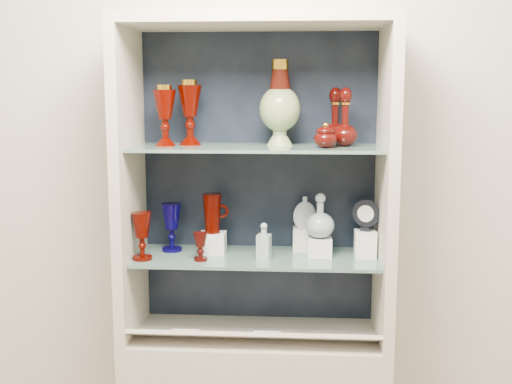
# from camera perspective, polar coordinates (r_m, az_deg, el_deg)

# --- Properties ---
(wall_back) EXTENTS (3.50, 0.02, 2.80)m
(wall_back) POSITION_cam_1_polar(r_m,az_deg,el_deg) (2.59, 0.33, 2.94)
(wall_back) COLOR beige
(wall_back) RESTS_ON ground
(cabinet_back_panel) EXTENTS (0.98, 0.02, 1.15)m
(cabinet_back_panel) POSITION_cam_1_polar(r_m,az_deg,el_deg) (2.57, 0.28, 1.21)
(cabinet_back_panel) COLOR black
(cabinet_back_panel) RESTS_ON cabinet_base
(cabinet_side_left) EXTENTS (0.04, 0.40, 1.15)m
(cabinet_side_left) POSITION_cam_1_polar(r_m,az_deg,el_deg) (2.47, -11.20, 0.69)
(cabinet_side_left) COLOR #B8AF9E
(cabinet_side_left) RESTS_ON cabinet_base
(cabinet_side_right) EXTENTS (0.04, 0.40, 1.15)m
(cabinet_side_right) POSITION_cam_1_polar(r_m,az_deg,el_deg) (2.40, 11.50, 0.47)
(cabinet_side_right) COLOR #B8AF9E
(cabinet_side_right) RESTS_ON cabinet_base
(cabinet_top_cap) EXTENTS (1.00, 0.40, 0.04)m
(cabinet_top_cap) POSITION_cam_1_polar(r_m,az_deg,el_deg) (2.37, 0.00, 14.95)
(cabinet_top_cap) COLOR #B8AF9E
(cabinet_top_cap) RESTS_ON cabinet_side_left
(shelf_lower) EXTENTS (0.92, 0.34, 0.01)m
(shelf_lower) POSITION_cam_1_polar(r_m,az_deg,el_deg) (2.46, 0.03, -5.82)
(shelf_lower) COLOR slate
(shelf_lower) RESTS_ON cabinet_side_left
(shelf_upper) EXTENTS (0.92, 0.34, 0.01)m
(shelf_upper) POSITION_cam_1_polar(r_m,az_deg,el_deg) (2.39, 0.03, 3.96)
(shelf_upper) COLOR slate
(shelf_upper) RESTS_ON cabinet_side_left
(label_ledge) EXTENTS (0.92, 0.17, 0.09)m
(label_ledge) POSITION_cam_1_polar(r_m,az_deg,el_deg) (2.42, -0.18, -12.66)
(label_ledge) COLOR #B8AF9E
(label_ledge) RESTS_ON cabinet_base
(label_card_0) EXTENTS (0.10, 0.06, 0.03)m
(label_card_0) POSITION_cam_1_polar(r_m,az_deg,el_deg) (2.45, -6.20, -12.12)
(label_card_0) COLOR white
(label_card_0) RESTS_ON label_ledge
(label_card_1) EXTENTS (0.10, 0.06, 0.03)m
(label_card_1) POSITION_cam_1_polar(r_m,az_deg,el_deg) (2.41, 1.02, -12.36)
(label_card_1) COLOR white
(label_card_1) RESTS_ON label_ledge
(pedestal_lamp_left) EXTENTS (0.11, 0.11, 0.24)m
(pedestal_lamp_left) POSITION_cam_1_polar(r_m,az_deg,el_deg) (2.46, -5.90, 7.04)
(pedestal_lamp_left) COLOR #430600
(pedestal_lamp_left) RESTS_ON shelf_upper
(pedestal_lamp_right) EXTENTS (0.10, 0.10, 0.23)m
(pedestal_lamp_right) POSITION_cam_1_polar(r_m,az_deg,el_deg) (2.42, -8.10, 6.75)
(pedestal_lamp_right) COLOR #430600
(pedestal_lamp_right) RESTS_ON shelf_upper
(enamel_urn) EXTENTS (0.20, 0.20, 0.32)m
(enamel_urn) POSITION_cam_1_polar(r_m,az_deg,el_deg) (2.42, 2.14, 7.93)
(enamel_urn) COLOR #074213
(enamel_urn) RESTS_ON shelf_upper
(ruby_decanter_a) EXTENTS (0.11, 0.11, 0.24)m
(ruby_decanter_a) POSITION_cam_1_polar(r_m,az_deg,el_deg) (2.39, 7.94, 6.93)
(ruby_decanter_a) COLOR #400906
(ruby_decanter_a) RESTS_ON shelf_upper
(ruby_decanter_b) EXTENTS (0.12, 0.12, 0.23)m
(ruby_decanter_b) POSITION_cam_1_polar(r_m,az_deg,el_deg) (2.49, 7.04, 6.88)
(ruby_decanter_b) COLOR #400906
(ruby_decanter_b) RESTS_ON shelf_upper
(lidded_bowl) EXTENTS (0.11, 0.11, 0.09)m
(lidded_bowl) POSITION_cam_1_polar(r_m,az_deg,el_deg) (2.32, 6.18, 5.08)
(lidded_bowl) COLOR #400906
(lidded_bowl) RESTS_ON shelf_upper
(cobalt_goblet) EXTENTS (0.09, 0.09, 0.19)m
(cobalt_goblet) POSITION_cam_1_polar(r_m,az_deg,el_deg) (2.54, -7.52, -3.13)
(cobalt_goblet) COLOR #050042
(cobalt_goblet) RESTS_ON shelf_lower
(ruby_goblet_tall) EXTENTS (0.08, 0.08, 0.18)m
(ruby_goblet_tall) POSITION_cam_1_polar(r_m,az_deg,el_deg) (2.42, -10.11, -3.88)
(ruby_goblet_tall) COLOR #430600
(ruby_goblet_tall) RESTS_ON shelf_lower
(ruby_goblet_small) EXTENTS (0.06, 0.06, 0.11)m
(ruby_goblet_small) POSITION_cam_1_polar(r_m,az_deg,el_deg) (2.39, -4.96, -4.86)
(ruby_goblet_small) COLOR #400906
(ruby_goblet_small) RESTS_ON shelf_lower
(riser_ruby_pitcher) EXTENTS (0.10, 0.10, 0.08)m
(riser_ruby_pitcher) POSITION_cam_1_polar(r_m,az_deg,el_deg) (2.50, -3.88, -4.54)
(riser_ruby_pitcher) COLOR silver
(riser_ruby_pitcher) RESTS_ON shelf_lower
(ruby_pitcher) EXTENTS (0.12, 0.09, 0.15)m
(ruby_pitcher) POSITION_cam_1_polar(r_m,az_deg,el_deg) (2.47, -3.91, -1.91)
(ruby_pitcher) COLOR #430600
(ruby_pitcher) RESTS_ON riser_ruby_pitcher
(clear_square_bottle) EXTENTS (0.06, 0.06, 0.14)m
(clear_square_bottle) POSITION_cam_1_polar(r_m,az_deg,el_deg) (2.39, 0.71, -4.41)
(clear_square_bottle) COLOR #8F9FA8
(clear_square_bottle) RESTS_ON shelf_lower
(riser_flat_flask) EXTENTS (0.09, 0.09, 0.09)m
(riser_flat_flask) POSITION_cam_1_polar(r_m,az_deg,el_deg) (2.55, 4.33, -4.17)
(riser_flat_flask) COLOR silver
(riser_flat_flask) RESTS_ON shelf_lower
(flat_flask) EXTENTS (0.10, 0.06, 0.13)m
(flat_flask) POSITION_cam_1_polar(r_m,az_deg,el_deg) (2.52, 4.36, -1.76)
(flat_flask) COLOR silver
(flat_flask) RESTS_ON riser_flat_flask
(riser_clear_round_decanter) EXTENTS (0.09, 0.09, 0.07)m
(riser_clear_round_decanter) POSITION_cam_1_polar(r_m,az_deg,el_deg) (2.46, 5.68, -4.87)
(riser_clear_round_decanter) COLOR silver
(riser_clear_round_decanter) RESTS_ON shelf_lower
(clear_round_decanter) EXTENTS (0.11, 0.11, 0.16)m
(clear_round_decanter) POSITION_cam_1_polar(r_m,az_deg,el_deg) (2.44, 5.72, -2.21)
(clear_round_decanter) COLOR #8F9FA8
(clear_round_decanter) RESTS_ON riser_clear_round_decanter
(riser_cameo_medallion) EXTENTS (0.08, 0.08, 0.10)m
(riser_cameo_medallion) POSITION_cam_1_polar(r_m,az_deg,el_deg) (2.47, 9.69, -4.57)
(riser_cameo_medallion) COLOR silver
(riser_cameo_medallion) RESTS_ON shelf_lower
(cameo_medallion) EXTENTS (0.11, 0.07, 0.12)m
(cameo_medallion) POSITION_cam_1_polar(r_m,az_deg,el_deg) (2.45, 9.76, -2.02)
(cameo_medallion) COLOR black
(cameo_medallion) RESTS_ON riser_cameo_medallion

